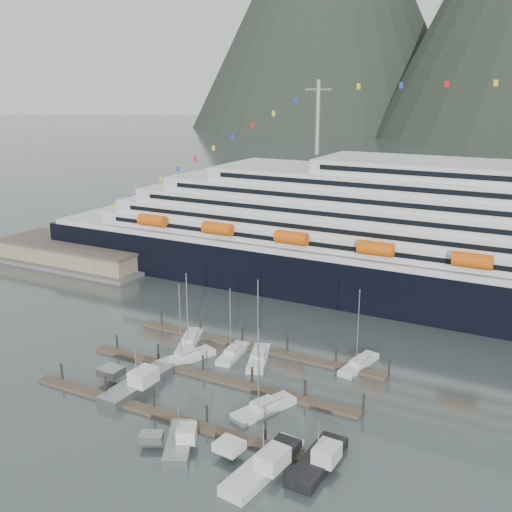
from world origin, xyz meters
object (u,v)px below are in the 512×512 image
Objects in this scene: sailboat_c at (259,359)px; sailboat_h at (264,409)px; warehouse at (77,254)px; sailboat_e at (190,342)px; trawler_c at (262,464)px; sailboat_g at (359,365)px; trawler_d at (317,460)px; cruise_ship at (499,256)px; trawler_b at (179,441)px; sailboat_a at (187,358)px; trawler_a at (136,383)px; sailboat_f at (233,354)px.

sailboat_h is (8.35, -14.24, -0.01)m from sailboat_c.
sailboat_e is at bearing -28.12° from warehouse.
sailboat_h is 13.69m from trawler_c.
sailboat_h is at bearing -29.42° from warehouse.
sailboat_g reaches higher than sailboat_e.
trawler_d is at bearing -104.10° from sailboat_h.
trawler_b is (-29.40, -69.99, -11.22)m from cruise_ship.
sailboat_e is (-3.16, 5.60, -0.01)m from sailboat_a.
cruise_ship is 14.67× the size of sailboat_g.
trawler_d is (33.94, -22.54, 0.44)m from sailboat_e.
sailboat_g is at bearing -89.54° from sailboat_c.
sailboat_a is 25.47m from trawler_b.
sailboat_c is (69.99, -29.94, -1.80)m from warehouse.
sailboat_g is 36.30m from trawler_a.
sailboat_f is at bearing 65.14° from sailboat_h.
sailboat_g is 1.04× the size of trawler_a.
trawler_b is at bearing 167.42° from sailboat_g.
sailboat_e reaches higher than sailboat_f.
trawler_a reaches higher than trawler_d.
sailboat_h is at bearing 56.39° from trawler_d.
sailboat_c is 30.02m from trawler_d.
sailboat_h is 1.17× the size of trawler_d.
trawler_a is (-20.48, -3.17, 0.50)m from sailboat_h.
sailboat_e is 1.06× the size of sailboat_h.
sailboat_c is at bearing 119.43° from sailboat_g.
warehouse is 68.94m from sailboat_a.
sailboat_g is at bearing -48.97° from trawler_a.
sailboat_f is 0.94× the size of trawler_c.
sailboat_a is (-42.95, -48.43, -11.60)m from cruise_ship.
trawler_d is at bearing -138.80° from sailboat_f.
sailboat_a is 32.89m from trawler_c.
trawler_d is (-12.16, -65.37, -11.16)m from cruise_ship.
warehouse is 3.38× the size of sailboat_h.
sailboat_g is 32.35m from trawler_c.
trawler_b is at bearing -125.50° from sailboat_a.
warehouse is 3.35× the size of trawler_a.
sailboat_f is 21.50m from sailboat_g.
sailboat_g is 35.46m from trawler_b.
sailboat_e reaches higher than sailboat_a.
warehouse is 3.00× the size of sailboat_c.
warehouse is at bearing 82.10° from sailboat_h.
warehouse is at bearing 61.76° from trawler_d.
warehouse is 104.05m from trawler_d.
trawler_c is at bearing -107.66° from trawler_a.
sailboat_f reaches higher than trawler_b.
sailboat_g reaches higher than sailboat_f.
sailboat_g is (26.66, 11.38, -0.02)m from sailboat_a.
warehouse is at bearing 81.36° from sailboat_a.
trawler_c reaches higher than trawler_d.
trawler_b is (-13.11, -32.94, 0.40)m from sailboat_g.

